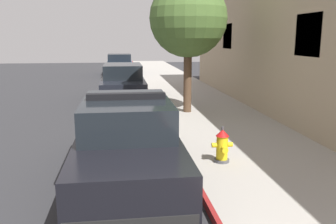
% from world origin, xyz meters
% --- Properties ---
extents(ground_plane, '(29.20, 60.00, 0.20)m').
position_xyz_m(ground_plane, '(-4.28, 10.00, -0.10)').
color(ground_plane, '#2B2B2D').
extents(sidewalk_pavement, '(3.45, 60.00, 0.15)m').
position_xyz_m(sidewalk_pavement, '(1.72, 10.00, 0.07)').
color(sidewalk_pavement, '#9E9991').
rests_on(sidewalk_pavement, ground).
extents(curb_painted_edge, '(0.08, 60.00, 0.15)m').
position_xyz_m(curb_painted_edge, '(-0.04, 10.00, 0.07)').
color(curb_painted_edge, maroon).
rests_on(curb_painted_edge, ground).
extents(police_cruiser, '(1.94, 4.84, 1.68)m').
position_xyz_m(police_cruiser, '(-1.27, 6.02, 0.74)').
color(police_cruiser, black).
rests_on(police_cruiser, ground).
extents(parked_car_silver_ahead, '(1.94, 4.84, 1.56)m').
position_xyz_m(parked_car_silver_ahead, '(-1.27, 15.31, 0.74)').
color(parked_car_silver_ahead, black).
rests_on(parked_car_silver_ahead, ground).
extents(parked_car_dark_far, '(1.94, 4.84, 1.56)m').
position_xyz_m(parked_car_dark_far, '(-1.43, 26.17, 0.74)').
color(parked_car_dark_far, navy).
rests_on(parked_car_dark_far, ground).
extents(fire_hydrant, '(0.44, 0.40, 0.76)m').
position_xyz_m(fire_hydrant, '(0.69, 6.30, 0.50)').
color(fire_hydrant, '#4C4C51').
rests_on(fire_hydrant, sidewalk_pavement).
extents(street_tree, '(2.62, 2.62, 4.51)m').
position_xyz_m(street_tree, '(0.93, 11.54, 3.33)').
color(street_tree, brown).
rests_on(street_tree, sidewalk_pavement).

